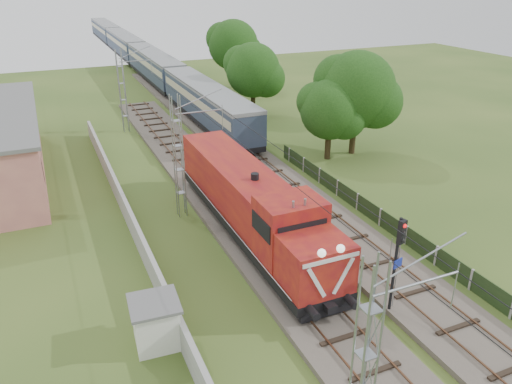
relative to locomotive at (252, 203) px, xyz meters
name	(u,v)px	position (x,y,z in m)	size (l,w,h in m)	color
ground	(312,306)	(0.00, -7.36, -2.32)	(140.00, 140.00, 0.00)	#334C1C
track_main	(254,237)	(0.00, -0.36, -2.14)	(4.20, 70.00, 0.45)	#6B6054
track_side	(247,157)	(5.00, 12.64, -2.14)	(4.20, 80.00, 0.45)	#6B6054
catenary	(179,157)	(-2.95, 4.64, 1.73)	(3.31, 70.00, 8.00)	gray
boundary_wall	(128,214)	(-6.50, 4.64, -1.57)	(0.25, 40.00, 1.50)	#9E9E99
fence	(406,235)	(8.00, -4.36, -1.72)	(0.12, 32.00, 1.20)	black
locomotive	(252,203)	(0.00, 0.00, 0.00)	(3.13, 17.90, 4.54)	black
coach_rake	(138,53)	(5.00, 57.71, 0.22)	(3.07, 91.49, 3.54)	black
signal_post	(398,251)	(3.05, -9.39, 1.17)	(0.55, 0.44, 5.08)	black
relay_hut	(156,323)	(-7.40, -6.90, -1.24)	(2.22, 2.22, 2.15)	silver
tree_a	(331,110)	(11.37, 9.99, 1.89)	(5.21, 4.96, 6.76)	#3C2D18
tree_b	(358,91)	(14.08, 10.32, 3.18)	(6.81, 6.48, 8.82)	#3C2D18
tree_c	(254,71)	(10.93, 24.93, 2.57)	(6.05, 5.77, 7.85)	#3C2D18
tree_d	(234,46)	(14.13, 38.88, 3.23)	(6.87, 6.54, 8.90)	#3C2D18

